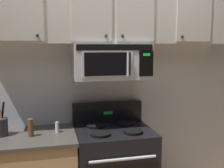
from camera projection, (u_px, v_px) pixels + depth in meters
The scene contains 7 objects.
back_wall at pixel (106, 80), 2.99m from camera, with size 5.20×0.10×2.70m, color silver.
over_range_microwave at pixel (111, 61), 2.72m from camera, with size 0.76×0.43×0.35m.
upper_cabinets at pixel (110, 16), 2.68m from camera, with size 2.50×0.36×0.55m.
utensil_crock_charcoal at pixel (0, 125), 2.50m from camera, with size 0.13×0.13×0.37m.
salt_shaker at pixel (57, 127), 2.61m from camera, with size 0.04×0.04×0.10m.
pepper_mill at pixel (31, 128), 2.48m from camera, with size 0.05×0.05×0.17m, color brown.
spice_jar at pixel (0, 125), 2.66m from camera, with size 0.04×0.04×0.11m.
Camera 1 is at (-0.61, -2.11, 1.73)m, focal length 43.39 mm.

